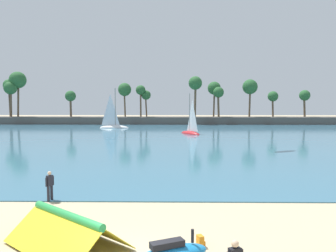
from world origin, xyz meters
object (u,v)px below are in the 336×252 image
(folded_kite, at_px, (67,224))
(person_at_waterline, at_px, (50,185))
(sailboat_mid_bay, at_px, (113,124))
(backpack_near_kite, at_px, (201,241))
(sailboat_near_shore, at_px, (191,130))

(folded_kite, bearing_deg, person_at_waterline, 115.56)
(person_at_waterline, xyz_separation_m, sailboat_mid_bay, (-5.66, 51.86, -0.03))
(backpack_near_kite, bearing_deg, sailboat_mid_bay, 103.11)
(folded_kite, height_order, person_at_waterline, person_at_waterline)
(backpack_near_kite, height_order, sailboat_mid_bay, sailboat_mid_bay)
(folded_kite, relative_size, backpack_near_kite, 11.74)
(folded_kite, relative_size, sailboat_mid_bay, 0.58)
(person_at_waterline, relative_size, sailboat_near_shore, 0.23)
(folded_kite, relative_size, person_at_waterline, 3.10)
(folded_kite, height_order, sailboat_near_shore, sailboat_near_shore)
(sailboat_near_shore, bearing_deg, person_at_waterline, -104.01)
(folded_kite, distance_m, sailboat_mid_bay, 58.30)
(person_at_waterline, xyz_separation_m, backpack_near_kite, (7.75, -5.73, -0.69))
(person_at_waterline, relative_size, sailboat_mid_bay, 0.19)
(person_at_waterline, height_order, sailboat_mid_bay, sailboat_mid_bay)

